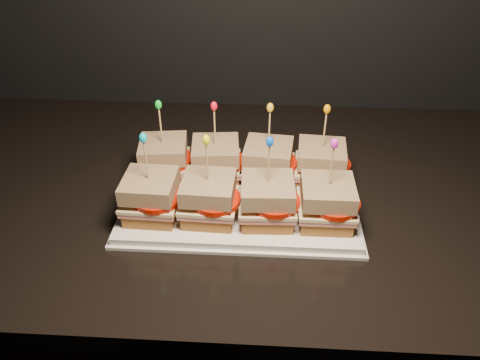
{
  "coord_description": "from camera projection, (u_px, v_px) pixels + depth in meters",
  "views": [
    {
      "loc": [
        0.92,
        0.91,
        1.42
      ],
      "look_at": [
        0.88,
        1.58,
        0.95
      ],
      "focal_mm": 35.0,
      "sensor_mm": 36.0,
      "label": 1
    }
  ],
  "objects": [
    {
      "name": "sandwich_2_tomato",
      "position": [
        275.0,
        163.0,
        0.86
      ],
      "size": [
        0.08,
        0.08,
        0.01
      ],
      "primitive_type": "cylinder",
      "color": "#B71605",
      "rests_on": "sandwich_2_cheese"
    },
    {
      "name": "sandwich_0_cheese",
      "position": [
        165.0,
        161.0,
        0.87
      ],
      "size": [
        0.1,
        0.1,
        0.01
      ],
      "primitive_type": "cube",
      "rotation": [
        0.0,
        0.0,
        0.12
      ],
      "color": "beige",
      "rests_on": "sandwich_0_ham"
    },
    {
      "name": "sandwich_2_cheese",
      "position": [
        268.0,
        164.0,
        0.87
      ],
      "size": [
        0.1,
        0.1,
        0.01
      ],
      "primitive_type": "cube",
      "rotation": [
        0.0,
        0.0,
        -0.11
      ],
      "color": "beige",
      "rests_on": "sandwich_2_ham"
    },
    {
      "name": "sandwich_5_cheese",
      "position": [
        209.0,
        200.0,
        0.78
      ],
      "size": [
        0.1,
        0.09,
        0.01
      ],
      "primitive_type": "cube",
      "rotation": [
        0.0,
        0.0,
        -0.04
      ],
      "color": "beige",
      "rests_on": "sandwich_5_ham"
    },
    {
      "name": "sandwich_2_frill",
      "position": [
        270.0,
        108.0,
        0.8
      ],
      "size": [
        0.01,
        0.01,
        0.02
      ],
      "primitive_type": "ellipsoid",
      "color": "yellow",
      "rests_on": "sandwich_2_pick"
    },
    {
      "name": "sandwich_3_bread_bot",
      "position": [
        319.0,
        176.0,
        0.87
      ],
      "size": [
        0.09,
        0.09,
        0.02
      ],
      "primitive_type": "cube",
      "rotation": [
        0.0,
        0.0,
        -0.07
      ],
      "color": "brown",
      "rests_on": "platter"
    },
    {
      "name": "sandwich_4_tomato",
      "position": [
        157.0,
        197.0,
        0.77
      ],
      "size": [
        0.08,
        0.08,
        0.01
      ],
      "primitive_type": "cylinder",
      "color": "#B71605",
      "rests_on": "sandwich_4_cheese"
    },
    {
      "name": "sandwich_3_cheese",
      "position": [
        320.0,
        166.0,
        0.86
      ],
      "size": [
        0.1,
        0.1,
        0.01
      ],
      "primitive_type": "cube",
      "rotation": [
        0.0,
        0.0,
        -0.07
      ],
      "color": "beige",
      "rests_on": "sandwich_3_ham"
    },
    {
      "name": "sandwich_2_bread_bot",
      "position": [
        267.0,
        174.0,
        0.88
      ],
      "size": [
        0.09,
        0.09,
        0.02
      ],
      "primitive_type": "cube",
      "rotation": [
        0.0,
        0.0,
        -0.11
      ],
      "color": "brown",
      "rests_on": "platter"
    },
    {
      "name": "platter_rim",
      "position": [
        240.0,
        203.0,
        0.85
      ],
      "size": [
        0.42,
        0.26,
        0.01
      ],
      "primitive_type": "cube",
      "color": "white",
      "rests_on": "granite_slab"
    },
    {
      "name": "sandwich_0_bread_top",
      "position": [
        163.0,
        149.0,
        0.86
      ],
      "size": [
        0.09,
        0.09,
        0.03
      ],
      "primitive_type": "cube",
      "rotation": [
        0.0,
        0.0,
        0.12
      ],
      "color": "#4D250D",
      "rests_on": "sandwich_0_tomato"
    },
    {
      "name": "sandwich_5_pick",
      "position": [
        207.0,
        165.0,
        0.73
      ],
      "size": [
        0.0,
        0.0,
        0.09
      ],
      "primitive_type": "cylinder",
      "color": "tan",
      "rests_on": "sandwich_5_bread_top"
    },
    {
      "name": "sandwich_7_ham",
      "position": [
        326.0,
        208.0,
        0.77
      ],
      "size": [
        0.09,
        0.09,
        0.01
      ],
      "primitive_type": "cube",
      "rotation": [
        0.0,
        0.0,
        0.0
      ],
      "color": "#CC6C60",
      "rests_on": "sandwich_7_bread_bot"
    },
    {
      "name": "sandwich_1_ham",
      "position": [
        216.0,
        166.0,
        0.87
      ],
      "size": [
        0.1,
        0.1,
        0.01
      ],
      "primitive_type": "cube",
      "rotation": [
        0.0,
        0.0,
        0.09
      ],
      "color": "#CC6C60",
      "rests_on": "sandwich_1_bread_bot"
    },
    {
      "name": "sandwich_5_ham",
      "position": [
        209.0,
        204.0,
        0.78
      ],
      "size": [
        0.09,
        0.09,
        0.01
      ],
      "primitive_type": "cube",
      "rotation": [
        0.0,
        0.0,
        -0.04
      ],
      "color": "#CC6C60",
      "rests_on": "sandwich_5_bread_bot"
    },
    {
      "name": "sandwich_7_bread_top",
      "position": [
        328.0,
        192.0,
        0.75
      ],
      "size": [
        0.08,
        0.08,
        0.03
      ],
      "primitive_type": "cube",
      "rotation": [
        0.0,
        0.0,
        0.0
      ],
      "color": "#4D250D",
      "rests_on": "sandwich_7_tomato"
    },
    {
      "name": "sandwich_2_bread_top",
      "position": [
        268.0,
        152.0,
        0.85
      ],
      "size": [
        0.09,
        0.09,
        0.03
      ],
      "primitive_type": "cube",
      "rotation": [
        0.0,
        0.0,
        -0.11
      ],
      "color": "#4D250D",
      "rests_on": "sandwich_2_tomato"
    },
    {
      "name": "sandwich_6_cheese",
      "position": [
        267.0,
        202.0,
        0.77
      ],
      "size": [
        0.1,
        0.09,
        0.01
      ],
      "primitive_type": "cube",
      "rotation": [
        0.0,
        0.0,
        0.04
      ],
      "color": "beige",
      "rests_on": "sandwich_6_ham"
    },
    {
      "name": "sandwich_6_ham",
      "position": [
        267.0,
        206.0,
        0.77
      ],
      "size": [
        0.09,
        0.09,
        0.01
      ],
      "primitive_type": "cube",
      "rotation": [
        0.0,
        0.0,
        0.04
      ],
      "color": "#CC6C60",
      "rests_on": "sandwich_6_bread_bot"
    },
    {
      "name": "sandwich_3_pick",
      "position": [
        324.0,
        132.0,
        0.82
      ],
      "size": [
        0.0,
        0.0,
        0.09
      ],
      "primitive_type": "cylinder",
      "color": "tan",
      "rests_on": "sandwich_3_bread_top"
    },
    {
      "name": "sandwich_1_tomato",
      "position": [
        222.0,
        161.0,
        0.86
      ],
      "size": [
        0.08,
        0.08,
        0.01
      ],
      "primitive_type": "cylinder",
      "color": "#B71605",
      "rests_on": "sandwich_1_cheese"
    },
    {
      "name": "sandwich_3_ham",
      "position": [
        320.0,
        169.0,
        0.86
      ],
      "size": [
        0.1,
        0.09,
        0.01
      ],
      "primitive_type": "cube",
      "rotation": [
        0.0,
        0.0,
        -0.07
      ],
      "color": "#CC6C60",
      "rests_on": "sandwich_3_bread_bot"
    },
    {
      "name": "sandwich_1_cheese",
      "position": [
        216.0,
        163.0,
        0.87
      ],
      "size": [
        0.1,
        0.1,
        0.01
      ],
      "primitive_type": "cube",
      "rotation": [
        0.0,
        0.0,
        0.09
      ],
      "color": "beige",
      "rests_on": "sandwich_1_ham"
    },
    {
      "name": "sandwich_6_bread_bot",
      "position": [
        267.0,
        213.0,
        0.78
      ],
      "size": [
        0.09,
        0.09,
        0.02
      ],
      "primitive_type": "cube",
      "rotation": [
        0.0,
        0.0,
        0.04
      ],
      "color": "brown",
      "rests_on": "platter"
    },
    {
      "name": "sandwich_7_frill",
      "position": [
        334.0,
        144.0,
        0.7
      ],
      "size": [
        0.01,
        0.01,
        0.02
      ],
      "primitive_type": "ellipsoid",
      "color": "#D623B5",
      "rests_on": "sandwich_7_pick"
    },
    {
      "name": "sandwich_3_frill",
      "position": [
        327.0,
        109.0,
        0.79
      ],
      "size": [
        0.01,
        0.01,
        0.02
      ],
      "primitive_type": "ellipsoid",
      "color": "orange",
      "rests_on": "sandwich_3_pick"
    },
    {
      "name": "sandwich_0_pick",
      "position": [
        161.0,
        128.0,
        0.83
      ],
      "size": [
        0.0,
        0.0,
        0.09
      ],
      "primitive_type": "cylinder",
      "color": "tan",
      "rests_on": "sandwich_0_bread_top"
    },
    {
      "name": "sandwich_7_cheese",
      "position": [
        326.0,
        205.0,
        0.77
      ],
      "size": [
        0.09,
        0.09,
        0.01
      ],
      "primitive_type": "cube",
      "rotation": [
        0.0,
        0.0,
        0.0
      ],
      "color": "beige",
      "rests_on": "sandwich_7_ham"
    },
    {
      "name": "sandwich_4_cheese",
      "position": [
        151.0,
        198.0,
        0.78
      ],
      "size": [
        0.1,
        0.09,
        0.01
      ],
      "primitive_type": "cube",
      "rotation": [
        0.0,
        0.0,
        -0.04
      ],
      "color": "beige",
      "rests_on": "sandwich_4_ham"
    },
    {
      "name": "granite_slab",
      "position": [
        106.0,
        187.0,
        0.93
      ],
      "size": [
        2.48,
        0.72,
        0.04
      ],
      "primitive_type": "cube",
      "color": "black",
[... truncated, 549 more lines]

